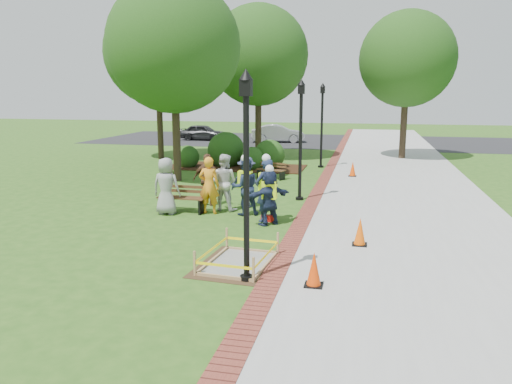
% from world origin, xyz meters
% --- Properties ---
extents(ground, '(100.00, 100.00, 0.00)m').
position_xyz_m(ground, '(0.00, 0.00, 0.00)').
color(ground, '#285116').
rests_on(ground, ground).
extents(sidewalk, '(6.00, 60.00, 0.02)m').
position_xyz_m(sidewalk, '(5.00, 10.00, 0.01)').
color(sidewalk, '#9E9E99').
rests_on(sidewalk, ground).
extents(brick_edging, '(0.50, 60.00, 0.03)m').
position_xyz_m(brick_edging, '(1.75, 10.00, 0.01)').
color(brick_edging, maroon).
rests_on(brick_edging, ground).
extents(mulch_bed, '(7.00, 3.00, 0.05)m').
position_xyz_m(mulch_bed, '(-3.00, 12.00, 0.02)').
color(mulch_bed, '#381E0F').
rests_on(mulch_bed, ground).
extents(parking_lot, '(36.00, 12.00, 0.01)m').
position_xyz_m(parking_lot, '(0.00, 27.00, 0.00)').
color(parking_lot, black).
rests_on(parking_lot, ground).
extents(wet_concrete_pad, '(1.89, 2.43, 0.55)m').
position_xyz_m(wet_concrete_pad, '(0.85, -2.12, 0.23)').
color(wet_concrete_pad, '#47331E').
rests_on(wet_concrete_pad, ground).
extents(bench_near, '(1.58, 0.58, 0.85)m').
position_xyz_m(bench_near, '(-2.19, 2.30, 0.27)').
color(bench_near, '#54341D').
rests_on(bench_near, ground).
extents(bench_far, '(1.39, 0.84, 0.72)m').
position_xyz_m(bench_far, '(-0.59, 9.09, 0.23)').
color(bench_far, brown).
rests_on(bench_far, ground).
extents(cone_front, '(0.37, 0.37, 0.72)m').
position_xyz_m(cone_front, '(2.64, -3.04, 0.35)').
color(cone_front, black).
rests_on(cone_front, ground).
extents(cone_back, '(0.37, 0.37, 0.73)m').
position_xyz_m(cone_back, '(3.48, -0.09, 0.35)').
color(cone_back, black).
rests_on(cone_back, ground).
extents(cone_far, '(0.36, 0.36, 0.70)m').
position_xyz_m(cone_far, '(2.94, 10.47, 0.34)').
color(cone_far, black).
rests_on(cone_far, ground).
extents(toolbox, '(0.41, 0.26, 0.19)m').
position_xyz_m(toolbox, '(0.72, 1.76, 0.10)').
color(toolbox, '#B4150D').
rests_on(toolbox, ground).
extents(lamp_near, '(0.28, 0.28, 4.26)m').
position_xyz_m(lamp_near, '(1.25, -3.00, 2.48)').
color(lamp_near, black).
rests_on(lamp_near, ground).
extents(lamp_mid, '(0.28, 0.28, 4.26)m').
position_xyz_m(lamp_mid, '(1.25, 5.00, 2.48)').
color(lamp_mid, black).
rests_on(lamp_mid, ground).
extents(lamp_far, '(0.28, 0.28, 4.26)m').
position_xyz_m(lamp_far, '(1.25, 13.00, 2.48)').
color(lamp_far, black).
rests_on(lamp_far, ground).
extents(tree_left, '(5.57, 5.57, 8.47)m').
position_xyz_m(tree_left, '(-4.50, 7.77, 5.67)').
color(tree_left, '#3D2D1E').
rests_on(tree_left, ground).
extents(tree_back, '(5.63, 5.63, 8.63)m').
position_xyz_m(tree_back, '(-2.66, 15.81, 5.80)').
color(tree_back, '#3D2D1E').
rests_on(tree_back, ground).
extents(tree_right, '(5.37, 5.37, 8.30)m').
position_xyz_m(tree_right, '(5.53, 17.59, 5.60)').
color(tree_right, '#3D2D1E').
rests_on(tree_right, ground).
extents(tree_far, '(5.91, 5.91, 8.92)m').
position_xyz_m(tree_far, '(-8.16, 14.47, 5.96)').
color(tree_far, '#3D2D1E').
rests_on(tree_far, ground).
extents(shrub_a, '(1.22, 1.22, 1.22)m').
position_xyz_m(shrub_a, '(-5.45, 11.58, 0.00)').
color(shrub_a, '#1E4513').
rests_on(shrub_a, ground).
extents(shrub_b, '(1.93, 1.93, 1.93)m').
position_xyz_m(shrub_b, '(-3.61, 12.36, 0.00)').
color(shrub_b, '#1E4513').
rests_on(shrub_b, ground).
extents(shrub_c, '(1.23, 1.23, 1.23)m').
position_xyz_m(shrub_c, '(-2.02, 11.57, 0.00)').
color(shrub_c, '#1E4513').
rests_on(shrub_c, ground).
extents(shrub_d, '(1.56, 1.56, 1.56)m').
position_xyz_m(shrub_d, '(-1.29, 12.22, 0.00)').
color(shrub_d, '#1E4513').
rests_on(shrub_d, ground).
extents(shrub_e, '(0.97, 0.97, 0.97)m').
position_xyz_m(shrub_e, '(-2.93, 13.36, 0.00)').
color(shrub_e, '#1E4513').
rests_on(shrub_e, ground).
extents(casual_person_a, '(0.58, 0.38, 1.80)m').
position_xyz_m(casual_person_a, '(-2.57, 1.95, 0.90)').
color(casual_person_a, gray).
rests_on(casual_person_a, ground).
extents(casual_person_b, '(0.59, 0.38, 1.82)m').
position_xyz_m(casual_person_b, '(-1.27, 2.32, 0.91)').
color(casual_person_b, orange).
rests_on(casual_person_b, ground).
extents(casual_person_c, '(0.65, 0.48, 1.85)m').
position_xyz_m(casual_person_c, '(-0.95, 2.88, 0.93)').
color(casual_person_c, silver).
rests_on(casual_person_c, ground).
extents(casual_person_d, '(0.57, 0.37, 1.77)m').
position_xyz_m(casual_person_d, '(-1.68, 3.43, 0.88)').
color(casual_person_d, brown).
rests_on(casual_person_d, ground).
extents(casual_person_e, '(0.57, 0.40, 1.70)m').
position_xyz_m(casual_person_e, '(-0.34, 3.46, 0.85)').
color(casual_person_e, '#303655').
rests_on(casual_person_e, ground).
extents(hivis_worker_a, '(0.61, 0.60, 1.77)m').
position_xyz_m(hivis_worker_a, '(0.85, 1.40, 0.89)').
color(hivis_worker_a, '#18233F').
rests_on(hivis_worker_a, ground).
extents(hivis_worker_b, '(0.70, 0.70, 2.04)m').
position_xyz_m(hivis_worker_b, '(0.68, 1.76, 1.00)').
color(hivis_worker_b, '#181C3F').
rests_on(hivis_worker_b, ground).
extents(hivis_worker_c, '(0.67, 0.56, 1.93)m').
position_xyz_m(hivis_worker_c, '(-0.12, 2.39, 0.95)').
color(hivis_worker_c, '#1C2049').
rests_on(hivis_worker_c, ground).
extents(parked_car_a, '(1.94, 4.28, 1.38)m').
position_xyz_m(parked_car_a, '(-9.31, 25.52, 0.00)').
color(parked_car_a, '#262628').
rests_on(parked_car_a, ground).
extents(parked_car_b, '(2.77, 4.77, 1.46)m').
position_xyz_m(parked_car_b, '(-3.19, 25.20, 0.00)').
color(parked_car_b, '#A4A3A8').
rests_on(parked_car_b, ground).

